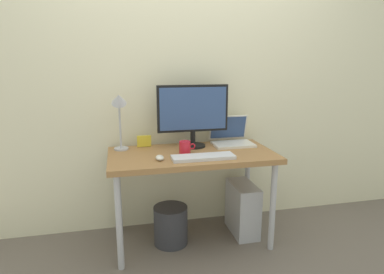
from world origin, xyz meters
TOP-DOWN VIEW (x-y plane):
  - ground_plane at (0.00, 0.00)m, footprint 6.00×6.00m
  - back_wall at (0.00, 0.37)m, footprint 4.40×0.04m
  - desk at (0.00, 0.00)m, footprint 1.22×0.62m
  - monitor at (0.05, 0.18)m, footprint 0.56×0.20m
  - laptop at (0.37, 0.19)m, footprint 0.32×0.27m
  - desk_lamp at (-0.51, 0.18)m, footprint 0.11×0.16m
  - keyboard at (0.04, -0.17)m, footprint 0.44×0.14m
  - mouse at (-0.26, -0.13)m, footprint 0.06×0.09m
  - coffee_mug at (-0.05, -0.01)m, footprint 0.12×0.08m
  - photo_frame at (-0.33, 0.25)m, footprint 0.11×0.02m
  - computer_tower at (0.43, 0.04)m, footprint 0.18×0.36m
  - wastebasket at (-0.17, -0.00)m, footprint 0.26×0.26m

SIDE VIEW (x-z plane):
  - ground_plane at x=0.00m, z-range 0.00..0.00m
  - wastebasket at x=-0.17m, z-range 0.00..0.30m
  - computer_tower at x=0.43m, z-range 0.00..0.42m
  - desk at x=0.00m, z-range 0.29..1.01m
  - keyboard at x=0.04m, z-range 0.72..0.74m
  - mouse at x=-0.26m, z-range 0.72..0.75m
  - coffee_mug at x=-0.05m, z-range 0.72..0.81m
  - photo_frame at x=-0.33m, z-range 0.72..0.81m
  - laptop at x=0.37m, z-range 0.66..0.89m
  - monitor at x=0.05m, z-range 0.75..1.24m
  - desk_lamp at x=-0.51m, z-range 0.82..1.27m
  - back_wall at x=0.00m, z-range 0.00..2.60m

